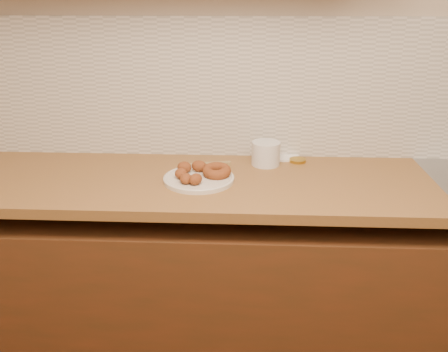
# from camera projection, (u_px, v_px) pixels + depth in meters

# --- Properties ---
(wall_back) EXTENTS (4.00, 0.02, 2.70)m
(wall_back) POSITION_uv_depth(u_px,v_px,m) (305.00, 54.00, 1.99)
(wall_back) COLOR tan
(wall_back) RESTS_ON ground
(base_cabinet) EXTENTS (3.60, 0.60, 0.77)m
(base_cabinet) POSITION_uv_depth(u_px,v_px,m) (299.00, 290.00, 2.06)
(base_cabinet) COLOR #5A2B15
(base_cabinet) RESTS_ON floor
(butcher_block) EXTENTS (2.30, 0.62, 0.04)m
(butcher_block) POSITION_uv_depth(u_px,v_px,m) (144.00, 182.00, 1.90)
(butcher_block) COLOR brown
(butcher_block) RESTS_ON base_cabinet
(backsplash) EXTENTS (3.60, 0.02, 0.60)m
(backsplash) POSITION_uv_depth(u_px,v_px,m) (304.00, 90.00, 2.03)
(backsplash) COLOR beige
(backsplash) RESTS_ON wall_back
(donut_plate) EXTENTS (0.28, 0.28, 0.02)m
(donut_plate) POSITION_uv_depth(u_px,v_px,m) (199.00, 179.00, 1.86)
(donut_plate) COLOR beige
(donut_plate) RESTS_ON butcher_block
(ring_donut) EXTENTS (0.13, 0.14, 0.05)m
(ring_donut) POSITION_uv_depth(u_px,v_px,m) (217.00, 171.00, 1.87)
(ring_donut) COLOR brown
(ring_donut) RESTS_ON donut_plate
(fried_dough_chunks) EXTENTS (0.13, 0.21, 0.05)m
(fried_dough_chunks) POSITION_uv_depth(u_px,v_px,m) (190.00, 172.00, 1.85)
(fried_dough_chunks) COLOR brown
(fried_dough_chunks) RESTS_ON donut_plate
(plastic_tub) EXTENTS (0.15, 0.15, 0.10)m
(plastic_tub) POSITION_uv_depth(u_px,v_px,m) (266.00, 153.00, 2.02)
(plastic_tub) COLOR silver
(plastic_tub) RESTS_ON butcher_block
(tub_lid) EXTENTS (0.15, 0.15, 0.01)m
(tub_lid) POSITION_uv_depth(u_px,v_px,m) (283.00, 156.00, 2.13)
(tub_lid) COLOR white
(tub_lid) RESTS_ON butcher_block
(brass_jar_lid) EXTENTS (0.08, 0.08, 0.01)m
(brass_jar_lid) POSITION_uv_depth(u_px,v_px,m) (298.00, 160.00, 2.07)
(brass_jar_lid) COLOR #B4902C
(brass_jar_lid) RESTS_ON butcher_block
(wooden_utensil) EXTENTS (0.18, 0.06, 0.01)m
(wooden_utensil) POSITION_uv_depth(u_px,v_px,m) (210.00, 164.00, 2.02)
(wooden_utensil) COLOR olive
(wooden_utensil) RESTS_ON butcher_block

